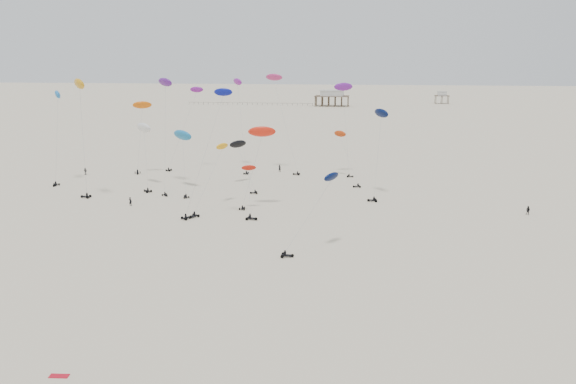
% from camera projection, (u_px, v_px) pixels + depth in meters
% --- Properties ---
extents(ground_plane, '(900.00, 900.00, 0.00)m').
position_uv_depth(ground_plane, '(332.00, 140.00, 202.76)').
color(ground_plane, beige).
extents(pavilion_main, '(21.00, 13.00, 9.80)m').
position_uv_depth(pavilion_main, '(332.00, 99.00, 347.63)').
color(pavilion_main, brown).
rests_on(pavilion_main, ground).
extents(pavilion_small, '(9.00, 7.00, 8.00)m').
position_uv_depth(pavilion_small, '(442.00, 98.00, 367.03)').
color(pavilion_small, brown).
rests_on(pavilion_small, ground).
extents(pier_fence, '(80.20, 0.20, 1.50)m').
position_uv_depth(pier_fence, '(250.00, 104.00, 355.60)').
color(pier_fence, black).
rests_on(pier_fence, ground).
extents(rig_0, '(3.74, 9.41, 21.59)m').
position_uv_depth(rig_0, '(57.00, 117.00, 130.25)').
color(rig_0, black).
rests_on(rig_0, ground).
extents(rig_1, '(9.54, 5.03, 23.67)m').
position_uv_depth(rig_1, '(206.00, 151.00, 100.79)').
color(rig_1, black).
rests_on(rig_1, ground).
extents(rig_2, '(7.69, 15.60, 16.79)m').
position_uv_depth(rig_2, '(345.00, 149.00, 135.57)').
color(rig_2, black).
rests_on(rig_2, ground).
extents(rig_3, '(5.08, 14.70, 15.80)m').
position_uv_depth(rig_3, '(208.00, 179.00, 107.68)').
color(rig_3, black).
rests_on(rig_3, ground).
extents(rig_4, '(5.23, 4.80, 18.53)m').
position_uv_depth(rig_4, '(141.00, 121.00, 140.95)').
color(rig_4, black).
rests_on(rig_4, ground).
extents(rig_5, '(8.94, 8.16, 21.91)m').
position_uv_depth(rig_5, '(188.00, 116.00, 146.99)').
color(rig_5, black).
rests_on(rig_5, ground).
extents(rig_6, '(7.20, 16.22, 25.94)m').
position_uv_depth(rig_6, '(165.00, 93.00, 126.51)').
color(rig_6, black).
rests_on(rig_6, ground).
extents(rig_7, '(8.60, 8.63, 12.94)m').
position_uv_depth(rig_7, '(315.00, 205.00, 84.43)').
color(rig_7, black).
rests_on(rig_7, ground).
extents(rig_8, '(7.72, 13.83, 15.03)m').
position_uv_depth(rig_8, '(183.00, 140.00, 125.10)').
color(rig_8, black).
rests_on(rig_8, ground).
extents(rig_9, '(10.46, 10.10, 25.63)m').
position_uv_depth(rig_9, '(278.00, 94.00, 143.99)').
color(rig_9, black).
rests_on(rig_9, ground).
extents(rig_10, '(7.39, 11.95, 15.36)m').
position_uv_depth(rig_10, '(144.00, 137.00, 127.92)').
color(rig_10, black).
rests_on(rig_10, ground).
extents(rig_11, '(4.80, 10.05, 10.79)m').
position_uv_depth(rig_11, '(250.00, 196.00, 104.68)').
color(rig_11, black).
rests_on(rig_11, ground).
extents(rig_12, '(9.24, 14.09, 14.74)m').
position_uv_depth(rig_12, '(240.00, 151.00, 129.89)').
color(rig_12, black).
rests_on(rig_12, ground).
extents(rig_13, '(4.99, 5.12, 24.93)m').
position_uv_depth(rig_13, '(81.00, 107.00, 114.77)').
color(rig_13, black).
rests_on(rig_13, ground).
extents(rig_14, '(5.68, 7.02, 23.02)m').
position_uv_depth(rig_14, '(344.00, 98.00, 138.95)').
color(rig_14, black).
rests_on(rig_14, ground).
extents(rig_15, '(6.83, 6.17, 16.19)m').
position_uv_depth(rig_15, '(260.00, 139.00, 108.73)').
color(rig_15, black).
rests_on(rig_15, ground).
extents(rig_16, '(7.57, 14.87, 24.81)m').
position_uv_depth(rig_16, '(239.00, 98.00, 147.79)').
color(rig_16, black).
rests_on(rig_16, ground).
extents(rig_17, '(4.41, 10.57, 18.70)m').
position_uv_depth(rig_17, '(380.00, 132.00, 117.44)').
color(rig_17, black).
rests_on(rig_17, ground).
extents(spectator_0, '(0.84, 0.67, 2.05)m').
position_uv_depth(spectator_0, '(131.00, 206.00, 112.07)').
color(spectator_0, black).
rests_on(spectator_0, ground).
extents(spectator_1, '(1.10, 1.04, 1.97)m').
position_uv_depth(spectator_1, '(528.00, 215.00, 105.55)').
color(spectator_1, black).
rests_on(spectator_1, ground).
extents(spectator_2, '(1.40, 1.04, 2.12)m').
position_uv_depth(spectator_2, '(86.00, 175.00, 141.96)').
color(spectator_2, black).
rests_on(spectator_2, ground).
extents(spectator_3, '(0.88, 0.68, 2.17)m').
position_uv_depth(spectator_3, '(280.00, 172.00, 145.85)').
color(spectator_3, black).
rests_on(spectator_3, ground).
extents(grounded_kite_b, '(1.86, 0.87, 0.07)m').
position_uv_depth(grounded_kite_b, '(59.00, 376.00, 51.81)').
color(grounded_kite_b, '#B40B1C').
rests_on(grounded_kite_b, ground).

